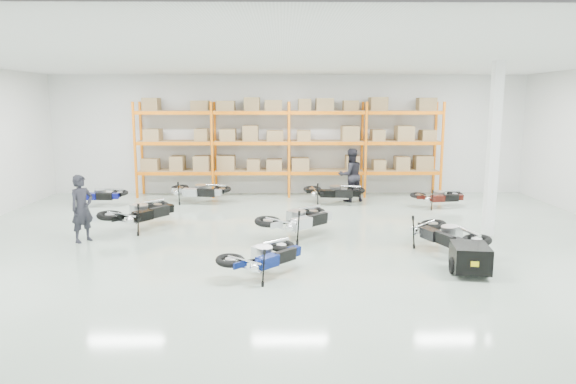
{
  "coord_description": "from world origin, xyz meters",
  "views": [
    {
      "loc": [
        -0.24,
        -12.65,
        3.45
      ],
      "look_at": [
        -0.09,
        0.87,
        1.1
      ],
      "focal_mm": 32.0,
      "sensor_mm": 36.0,
      "label": 1
    }
  ],
  "objects_px": {
    "moto_back_d": "(439,193)",
    "person_back": "(351,175)",
    "moto_blue_centre": "(264,250)",
    "moto_silver_left": "(298,214)",
    "trailer": "(470,258)",
    "moto_back_b": "(199,187)",
    "moto_black_far_left": "(141,207)",
    "moto_back_a": "(98,191)",
    "moto_touring_right": "(446,229)",
    "moto_back_c": "(334,188)",
    "person_left": "(82,208)"
  },
  "relations": [
    {
      "from": "moto_back_d",
      "to": "person_back",
      "type": "height_order",
      "value": "person_back"
    },
    {
      "from": "moto_blue_centre",
      "to": "moto_silver_left",
      "type": "relative_size",
      "value": 0.85
    },
    {
      "from": "trailer",
      "to": "moto_back_b",
      "type": "height_order",
      "value": "moto_back_b"
    },
    {
      "from": "moto_black_far_left",
      "to": "moto_back_a",
      "type": "distance_m",
      "value": 4.02
    },
    {
      "from": "moto_back_a",
      "to": "person_back",
      "type": "height_order",
      "value": "person_back"
    },
    {
      "from": "moto_black_far_left",
      "to": "person_back",
      "type": "relative_size",
      "value": 1.06
    },
    {
      "from": "moto_touring_right",
      "to": "moto_back_a",
      "type": "xyz_separation_m",
      "value": [
        -10.06,
        5.62,
        -0.07
      ]
    },
    {
      "from": "moto_back_c",
      "to": "trailer",
      "type": "bearing_deg",
      "value": -156.12
    },
    {
      "from": "moto_silver_left",
      "to": "moto_back_a",
      "type": "bearing_deg",
      "value": 14.61
    },
    {
      "from": "moto_black_far_left",
      "to": "moto_touring_right",
      "type": "bearing_deg",
      "value": -162.37
    },
    {
      "from": "moto_black_far_left",
      "to": "moto_back_c",
      "type": "distance_m",
      "value": 6.68
    },
    {
      "from": "moto_black_far_left",
      "to": "trailer",
      "type": "relative_size",
      "value": 1.32
    },
    {
      "from": "moto_back_d",
      "to": "moto_back_a",
      "type": "bearing_deg",
      "value": 79.72
    },
    {
      "from": "moto_touring_right",
      "to": "person_left",
      "type": "xyz_separation_m",
      "value": [
        -8.82,
        1.06,
        0.28
      ]
    },
    {
      "from": "moto_black_far_left",
      "to": "moto_back_c",
      "type": "relative_size",
      "value": 1.09
    },
    {
      "from": "moto_blue_centre",
      "to": "moto_touring_right",
      "type": "distance_m",
      "value": 4.46
    },
    {
      "from": "moto_blue_centre",
      "to": "moto_silver_left",
      "type": "height_order",
      "value": "moto_silver_left"
    },
    {
      "from": "moto_blue_centre",
      "to": "moto_silver_left",
      "type": "xyz_separation_m",
      "value": [
        0.78,
        3.01,
        0.09
      ]
    },
    {
      "from": "moto_blue_centre",
      "to": "moto_back_c",
      "type": "relative_size",
      "value": 0.93
    },
    {
      "from": "moto_back_c",
      "to": "person_left",
      "type": "height_order",
      "value": "person_left"
    },
    {
      "from": "moto_back_d",
      "to": "moto_touring_right",
      "type": "bearing_deg",
      "value": 156.4
    },
    {
      "from": "trailer",
      "to": "moto_touring_right",
      "type": "bearing_deg",
      "value": 98.81
    },
    {
      "from": "moto_blue_centre",
      "to": "moto_black_far_left",
      "type": "distance_m",
      "value": 5.3
    },
    {
      "from": "person_left",
      "to": "moto_back_c",
      "type": "bearing_deg",
      "value": -21.15
    },
    {
      "from": "moto_touring_right",
      "to": "moto_back_c",
      "type": "distance_m",
      "value": 6.2
    },
    {
      "from": "moto_back_b",
      "to": "moto_black_far_left",
      "type": "bearing_deg",
      "value": 176.35
    },
    {
      "from": "moto_blue_centre",
      "to": "moto_back_a",
      "type": "relative_size",
      "value": 1.04
    },
    {
      "from": "moto_silver_left",
      "to": "trailer",
      "type": "distance_m",
      "value": 4.55
    },
    {
      "from": "moto_back_d",
      "to": "person_left",
      "type": "bearing_deg",
      "value": 103.8
    },
    {
      "from": "person_back",
      "to": "person_left",
      "type": "bearing_deg",
      "value": 18.26
    },
    {
      "from": "moto_touring_right",
      "to": "moto_back_b",
      "type": "xyz_separation_m",
      "value": [
        -6.72,
        6.08,
        -0.0
      ]
    },
    {
      "from": "moto_touring_right",
      "to": "person_back",
      "type": "distance_m",
      "value": 6.52
    },
    {
      "from": "moto_black_far_left",
      "to": "moto_back_b",
      "type": "height_order",
      "value": "moto_black_far_left"
    },
    {
      "from": "moto_touring_right",
      "to": "trailer",
      "type": "bearing_deg",
      "value": -109.83
    },
    {
      "from": "trailer",
      "to": "person_back",
      "type": "height_order",
      "value": "person_back"
    },
    {
      "from": "moto_back_d",
      "to": "person_left",
      "type": "distance_m",
      "value": 11.06
    },
    {
      "from": "moto_blue_centre",
      "to": "moto_back_a",
      "type": "bearing_deg",
      "value": -6.7
    },
    {
      "from": "moto_touring_right",
      "to": "moto_back_b",
      "type": "distance_m",
      "value": 9.06
    },
    {
      "from": "person_left",
      "to": "moto_back_d",
      "type": "bearing_deg",
      "value": -34.32
    },
    {
      "from": "moto_touring_right",
      "to": "moto_black_far_left",
      "type": "bearing_deg",
      "value": 143.22
    },
    {
      "from": "moto_blue_centre",
      "to": "moto_touring_right",
      "type": "bearing_deg",
      "value": -115.29
    },
    {
      "from": "moto_back_a",
      "to": "moto_blue_centre",
      "type": "bearing_deg",
      "value": -136.76
    },
    {
      "from": "moto_touring_right",
      "to": "moto_back_c",
      "type": "bearing_deg",
      "value": 89.25
    },
    {
      "from": "moto_blue_centre",
      "to": "person_left",
      "type": "bearing_deg",
      "value": 14.38
    },
    {
      "from": "moto_back_d",
      "to": "person_back",
      "type": "relative_size",
      "value": 0.84
    },
    {
      "from": "trailer",
      "to": "person_left",
      "type": "height_order",
      "value": "person_left"
    },
    {
      "from": "trailer",
      "to": "moto_back_c",
      "type": "height_order",
      "value": "moto_back_c"
    },
    {
      "from": "moto_back_c",
      "to": "moto_back_d",
      "type": "height_order",
      "value": "moto_back_c"
    },
    {
      "from": "trailer",
      "to": "person_left",
      "type": "xyz_separation_m",
      "value": [
        -8.82,
        2.66,
        0.49
      ]
    },
    {
      "from": "moto_blue_centre",
      "to": "moto_back_c",
      "type": "distance_m",
      "value": 7.74
    }
  ]
}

